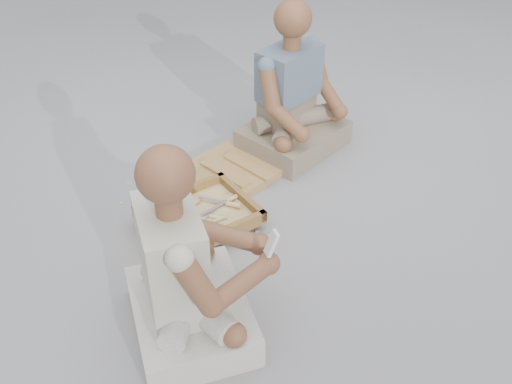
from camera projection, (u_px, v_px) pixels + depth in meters
name	position (u px, v px, depth m)	size (l,w,h in m)	color
ground	(280.00, 247.00, 2.67)	(60.00, 60.00, 0.00)	#95959A
carved_panel	(214.00, 181.00, 3.06)	(0.66, 0.44, 0.04)	#9B603C
tool_tray	(199.00, 216.00, 2.74)	(0.57, 0.48, 0.07)	brown
chisel_0	(229.00, 200.00, 2.82)	(0.22, 0.08, 0.02)	silver
chisel_1	(215.00, 221.00, 2.71)	(0.22, 0.03, 0.02)	silver
chisel_2	(194.00, 220.00, 2.69)	(0.21, 0.10, 0.02)	silver
chisel_3	(188.00, 197.00, 2.84)	(0.10, 0.21, 0.02)	silver
chisel_4	(212.00, 217.00, 2.73)	(0.18, 0.16, 0.02)	silver
chisel_5	(187.00, 215.00, 2.74)	(0.18, 0.16, 0.02)	silver
chisel_6	(186.00, 195.00, 2.85)	(0.10, 0.21, 0.02)	silver
chisel_7	(229.00, 204.00, 2.79)	(0.17, 0.17, 0.02)	silver
chisel_8	(187.00, 207.00, 2.78)	(0.11, 0.21, 0.02)	silver
chisel_9	(226.00, 200.00, 2.84)	(0.20, 0.13, 0.02)	silver
chisel_10	(190.00, 206.00, 2.79)	(0.21, 0.10, 0.02)	silver
chisel_11	(196.00, 238.00, 2.60)	(0.10, 0.21, 0.02)	silver
wood_chip_0	(154.00, 199.00, 2.97)	(0.02, 0.01, 0.00)	#D8B97F
wood_chip_1	(257.00, 231.00, 2.76)	(0.02, 0.01, 0.00)	#D8B97F
wood_chip_2	(153.00, 263.00, 2.58)	(0.02, 0.01, 0.00)	#D8B97F
wood_chip_3	(176.00, 185.00, 3.06)	(0.02, 0.01, 0.00)	#D8B97F
wood_chip_4	(206.00, 220.00, 2.82)	(0.02, 0.01, 0.00)	#D8B97F
wood_chip_5	(238.00, 181.00, 3.09)	(0.02, 0.01, 0.00)	#D8B97F
wood_chip_6	(155.00, 223.00, 2.81)	(0.02, 0.01, 0.00)	#D8B97F
wood_chip_7	(260.00, 246.00, 2.67)	(0.02, 0.01, 0.00)	#D8B97F
wood_chip_8	(270.00, 235.00, 2.73)	(0.02, 0.01, 0.00)	#D8B97F
wood_chip_9	(122.00, 203.00, 2.93)	(0.02, 0.01, 0.00)	#D8B97F
wood_chip_10	(229.00, 242.00, 2.70)	(0.02, 0.01, 0.00)	#D8B97F
wood_chip_11	(172.00, 229.00, 2.77)	(0.02, 0.01, 0.00)	#D8B97F
craftsman	(186.00, 275.00, 2.11)	(0.60, 0.60, 0.85)	beige
companion	(293.00, 103.00, 3.21)	(0.68, 0.61, 0.87)	gray
mobile_phone	(272.00, 243.00, 2.08)	(0.05, 0.05, 0.10)	silver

